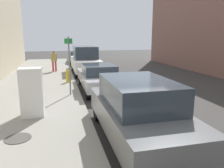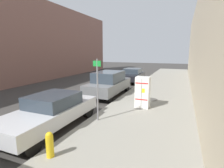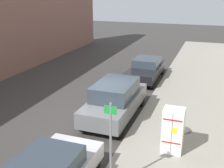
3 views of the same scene
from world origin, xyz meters
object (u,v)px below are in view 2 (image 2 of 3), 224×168
Objects in this scene: fire_hydrant at (50,144)px; parked_suv_gray at (109,83)px; parked_sedan_dark at (132,75)px; parked_sedan_silver at (51,111)px; discarded_refrigerator at (143,92)px; street_sign_post at (97,87)px.

fire_hydrant is 8.07m from parked_suv_gray.
parked_sedan_silver is at bearing 90.00° from parked_sedan_dark.
discarded_refrigerator is 4.81m from parked_sedan_silver.
parked_suv_gray is at bearing -37.77° from discarded_refrigerator.
street_sign_post is at bearing 107.82° from parked_suv_gray.
parked_sedan_dark is at bearing -90.00° from parked_suv_gray.
parked_suv_gray reaches higher than parked_sedan_dark.
fire_hydrant is at bearing 89.60° from street_sign_post.
street_sign_post is at bearing -143.51° from parked_sedan_silver.
fire_hydrant is at bearing 75.50° from discarded_refrigerator.
parked_suv_gray is (3.00, -2.33, -0.10)m from discarded_refrigerator.
street_sign_post is 5.21m from parked_suv_gray.
fire_hydrant is 0.16× the size of parked_sedan_silver.
discarded_refrigerator is at bearing -118.92° from street_sign_post.
parked_sedan_dark reaches higher than parked_sedan_silver.
parked_sedan_dark is 0.97× the size of parked_suv_gray.
discarded_refrigerator is 5.79m from fire_hydrant.
parked_sedan_dark is at bearing -81.97° from street_sign_post.
discarded_refrigerator reaches higher than parked_sedan_silver.
parked_sedan_silver is at bearing 90.00° from parked_suv_gray.
discarded_refrigerator is 0.36× the size of parked_sedan_silver.
discarded_refrigerator is 3.02m from street_sign_post.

